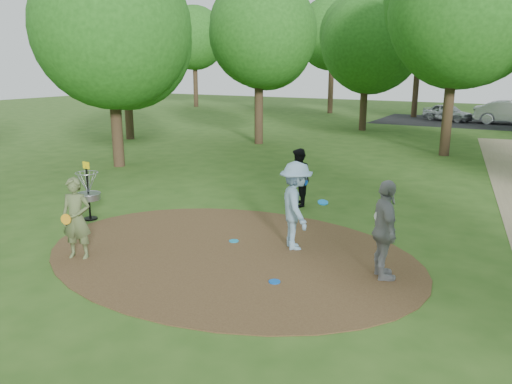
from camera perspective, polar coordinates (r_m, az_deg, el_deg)
The scene contains 12 objects.
ground at distance 10.86m, azimuth -3.12°, elevation -7.00°, with size 100.00×100.00×0.00m, color #2D5119.
dirt_clearing at distance 10.85m, azimuth -3.12°, elevation -6.96°, with size 8.40×8.40×0.02m, color #47301C.
parking_lot at distance 38.88m, azimuth 24.19°, elevation 7.21°, with size 14.00×8.00×0.01m, color black.
player_observer_with_disc at distance 10.96m, azimuth -19.85°, elevation -2.87°, with size 0.74×0.62×1.73m.
player_throwing_with_disc at distance 10.86m, azimuth 4.56°, elevation -1.60°, with size 1.45×1.43×1.95m.
player_walking_with_disc at distance 14.24m, azimuth 4.83°, elevation 1.64°, with size 0.92×1.00×1.67m.
player_waiting_with_disc at distance 9.59m, azimuth 14.51°, elevation -4.28°, with size 0.96×1.21×1.92m.
disc_ground_cyan at distance 11.50m, azimuth -2.55°, elevation -5.61°, with size 0.22×0.22×0.02m, color #178ABE.
disc_ground_blue at distance 9.43m, azimuth 2.12°, elevation -10.20°, with size 0.22×0.22×0.02m, color blue.
car_left at distance 39.32m, azimuth 21.07°, elevation 8.47°, with size 1.45×3.60×1.23m, color #B4B8BC.
disc_golf_basket at distance 13.65m, azimuth -18.66°, elevation 0.54°, with size 0.63×0.63×1.54m.
tree_ring at distance 18.56m, azimuth 15.37°, elevation 17.66°, with size 36.58×45.06×9.09m.
Camera 1 is at (5.44, -8.53, 3.93)m, focal length 35.00 mm.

